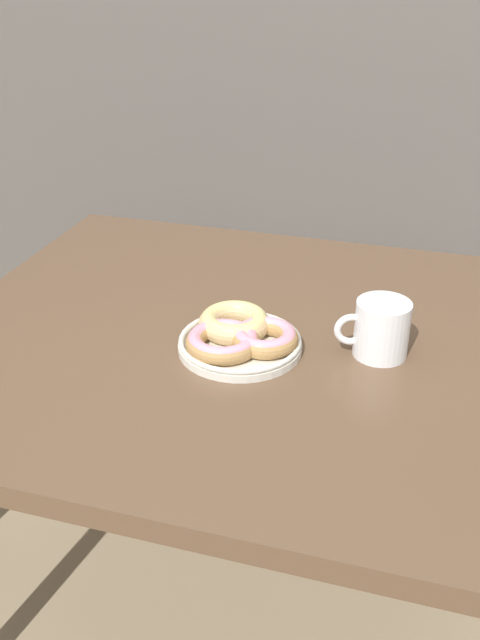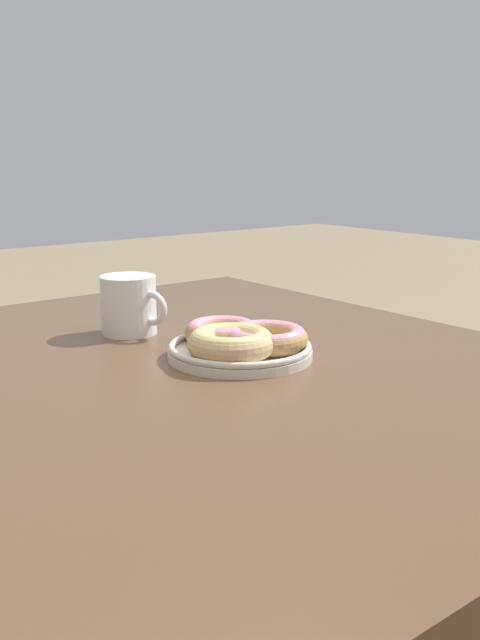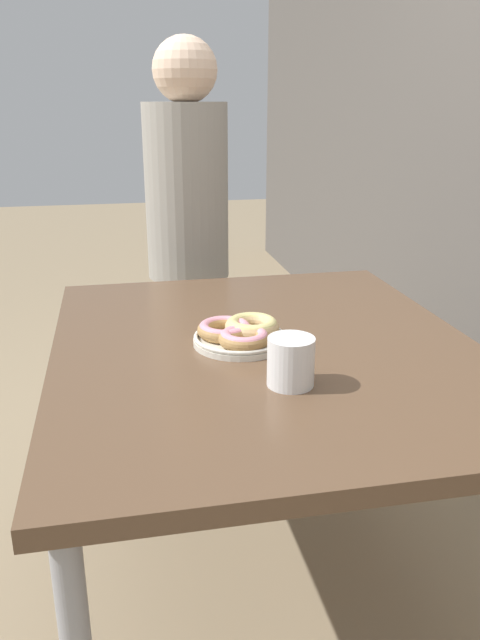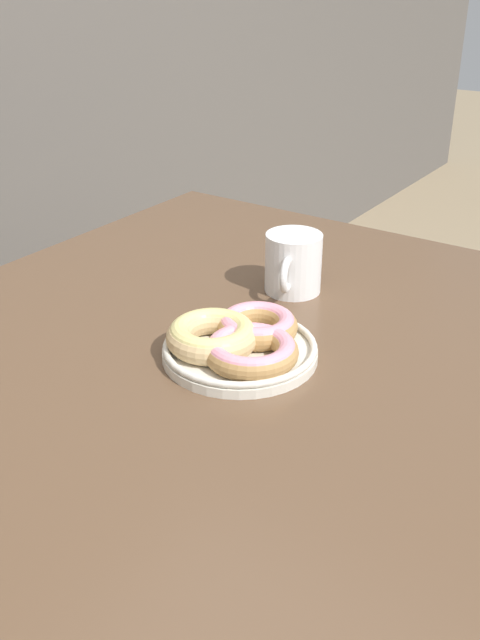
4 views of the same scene
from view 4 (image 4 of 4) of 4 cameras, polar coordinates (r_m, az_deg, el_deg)
The scene contains 3 objects.
dining_table at distance 1.10m, azimuth -2.21°, elevation -4.80°, with size 1.19×1.00×0.73m.
donut_plate at distance 1.01m, azimuth -0.12°, elevation -1.67°, with size 0.24×0.25×0.05m.
coffee_mug at distance 1.21m, azimuth 4.27°, elevation 4.59°, with size 0.13×0.10×0.10m.
Camera 4 is at (-0.74, -0.43, 1.24)m, focal length 40.00 mm.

